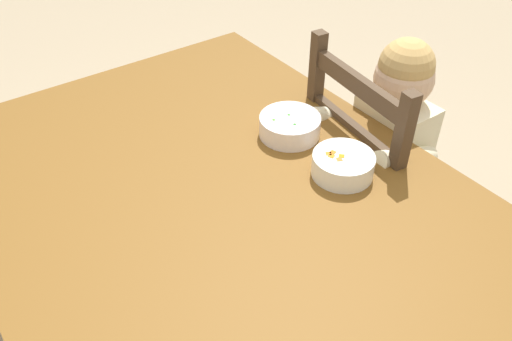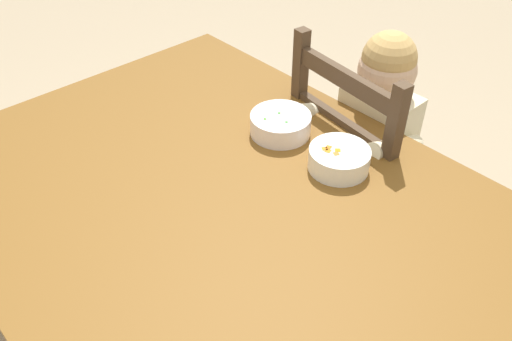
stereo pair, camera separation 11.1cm
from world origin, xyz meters
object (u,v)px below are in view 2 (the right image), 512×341
at_px(dining_table, 234,230).
at_px(spoon, 322,153).
at_px(dining_chair, 363,177).
at_px(bowl_of_peas, 280,124).
at_px(bowl_of_carrots, 339,158).
at_px(child_figure, 371,134).

xyz_separation_m(dining_table, spoon, (0.00, 0.31, 0.08)).
xyz_separation_m(dining_chair, bowl_of_peas, (-0.10, -0.30, 0.30)).
bearing_deg(bowl_of_carrots, child_figure, 110.03).
xyz_separation_m(child_figure, spoon, (0.04, -0.28, 0.09)).
relative_size(dining_chair, spoon, 6.85).
height_order(dining_table, bowl_of_carrots, bowl_of_carrots).
bearing_deg(bowl_of_peas, child_figure, 69.96).
height_order(child_figure, bowl_of_peas, child_figure).
distance_m(dining_table, bowl_of_carrots, 0.32).
xyz_separation_m(dining_table, bowl_of_carrots, (0.07, 0.29, 0.11)).
relative_size(dining_table, spoon, 11.42).
bearing_deg(dining_table, dining_chair, 93.91).
bearing_deg(dining_chair, spoon, -81.11).
xyz_separation_m(dining_chair, spoon, (0.04, -0.29, 0.27)).
bearing_deg(spoon, dining_chair, 98.89).
height_order(child_figure, bowl_of_carrots, child_figure).
bearing_deg(bowl_of_peas, bowl_of_carrots, -0.01).
height_order(dining_chair, child_figure, child_figure).
relative_size(child_figure, bowl_of_peas, 5.70).
bearing_deg(bowl_of_peas, dining_chair, 71.43).
height_order(dining_table, spoon, spoon).
bearing_deg(spoon, child_figure, 97.88).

